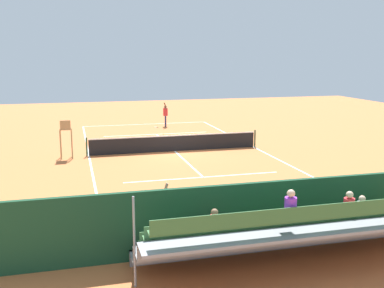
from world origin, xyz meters
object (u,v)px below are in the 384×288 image
umpire_chair (66,135)px  tennis_ball_near (163,134)px  courtside_bench (349,210)px  tennis_racket (156,127)px  tennis_net (175,143)px  bleacher_stand (305,230)px  equipment_bag (312,227)px  line_judge (167,215)px  tennis_player (165,114)px

umpire_chair → tennis_ball_near: 9.04m
courtside_bench → tennis_racket: 22.60m
tennis_net → bleacher_stand: (-0.19, 15.35, 0.44)m
tennis_net → courtside_bench: size_ratio=5.72×
equipment_bag → tennis_racket: 22.61m
courtside_bench → bleacher_stand: bearing=36.6°
tennis_net → equipment_bag: tennis_net is taller
umpire_chair → equipment_bag: bearing=120.5°
equipment_bag → line_judge: (4.78, -0.06, 0.84)m
tennis_player → tennis_racket: (0.85, 0.33, -1.00)m
tennis_ball_near → bleacher_stand: bearing=89.3°
courtside_bench → umpire_chair: bearing=-54.8°
line_judge → equipment_bag: bearing=179.3°
tennis_player → tennis_net: bearing=81.7°
bleacher_stand → tennis_racket: bearing=-90.8°
tennis_net → tennis_ball_near: (-0.45, -5.72, -0.47)m
tennis_net → tennis_player: tennis_player is taller
courtside_bench → tennis_player: tennis_player is taller
equipment_bag → tennis_racket: bearing=-87.4°
tennis_racket → tennis_net: bearing=86.6°
equipment_bag → tennis_racket: (1.01, -22.58, -0.16)m
tennis_ball_near → courtside_bench: bearing=97.6°
umpire_chair → tennis_ball_near: umpire_chair is taller
umpire_chair → line_judge: umpire_chair is taller
umpire_chair → line_judge: size_ratio=1.11×
umpire_chair → line_judge: 13.41m
tennis_player → tennis_ball_near: size_ratio=29.18×
line_judge → umpire_chair: bearing=-77.2°
courtside_bench → tennis_player: bearing=-86.0°
tennis_racket → equipment_bag: bearing=92.6°
tennis_player → tennis_ball_near: (0.94, 3.79, -0.98)m
tennis_net → bleacher_stand: bearing=90.7°
equipment_bag → courtside_bench: bearing=-174.9°
bleacher_stand → tennis_ball_near: bleacher_stand is taller
bleacher_stand → line_judge: size_ratio=4.70×
bleacher_stand → equipment_bag: bearing=-124.9°
tennis_net → tennis_player: size_ratio=5.35×
umpire_chair → tennis_player: umpire_chair is taller
tennis_ball_near → tennis_racket: bearing=-91.4°
tennis_net → umpire_chair: bearing=2.4°
umpire_chair → equipment_bag: 15.29m
tennis_racket → tennis_ball_near: 3.46m
bleacher_stand → tennis_ball_near: (-0.27, -21.07, -0.91)m
tennis_racket → bleacher_stand: bearing=89.2°
bleacher_stand → tennis_net: bearing=-89.3°
tennis_net → bleacher_stand: bleacher_stand is taller
tennis_racket → line_judge: (3.77, 22.52, 1.00)m
courtside_bench → line_judge: size_ratio=0.93×
bleacher_stand → umpire_chair: 16.39m
courtside_bench → line_judge: line_judge is taller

